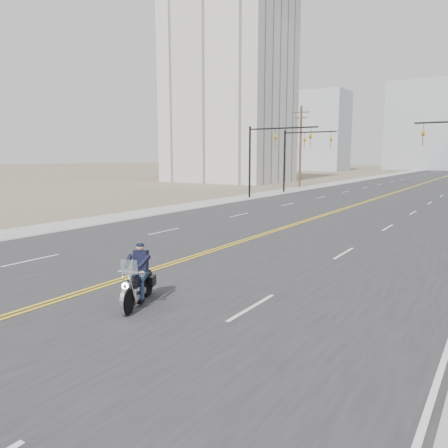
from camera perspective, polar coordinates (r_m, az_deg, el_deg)
The scene contains 11 objects.
ground_plane at distance 12.82m, azimuth -26.47°, elevation -10.80°, with size 400.00×400.00×0.00m, color #776D56.
road at distance 76.83m, azimuth 25.08°, elevation 4.97°, with size 20.00×200.00×0.01m, color #303033.
sidewalk_left at distance 79.23m, azimuth 16.79°, elevation 5.52°, with size 3.00×200.00×0.01m, color #A5A5A0.
traffic_mast_left at distance 42.73m, azimuth 5.79°, elevation 9.93°, with size 7.10×0.26×7.00m.
traffic_mast_far at distance 50.10m, azimuth 9.69°, elevation 9.61°, with size 6.10×0.26×7.00m.
utility_pole_left at distance 58.72m, azimuth 9.95°, elevation 10.07°, with size 2.20×0.30×10.50m.
apartment_block at distance 72.97m, azimuth 0.64°, elevation 17.44°, with size 18.00×14.00×30.00m, color silver.
haze_bldg_a at distance 129.47m, azimuth 12.54°, elevation 11.71°, with size 14.00×12.00×22.00m, color #B7BCC6.
haze_bldg_d at distance 147.99m, azimuth 24.62°, elevation 11.52°, with size 20.00×15.00×26.00m, color #ADB2B7.
haze_bldg_f at distance 148.92m, azimuth 9.06°, elevation 10.25°, with size 12.00×12.00×16.00m, color #ADB2B7.
motorcyclist at distance 12.38m, azimuth -11.27°, elevation -6.56°, with size 0.94×2.19×1.71m, color black, non-canonical shape.
Camera 1 is at (10.56, -5.99, 4.11)m, focal length 35.00 mm.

